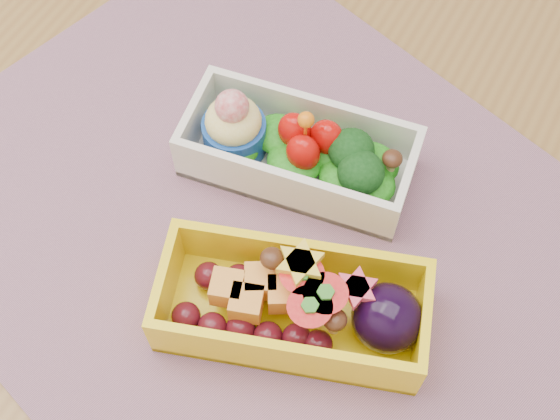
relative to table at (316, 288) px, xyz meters
The scene contains 4 objects.
table is the anchor object (origin of this frame).
placemat 0.11m from the table, 154.32° to the right, with size 0.57×0.44×0.00m, color gray.
bento_white 0.14m from the table, 135.39° to the left, with size 0.19×0.11×0.08m.
bento_yellow 0.15m from the table, 77.53° to the right, with size 0.21×0.14×0.06m.
Camera 1 is at (0.10, -0.25, 1.28)m, focal length 48.46 mm.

